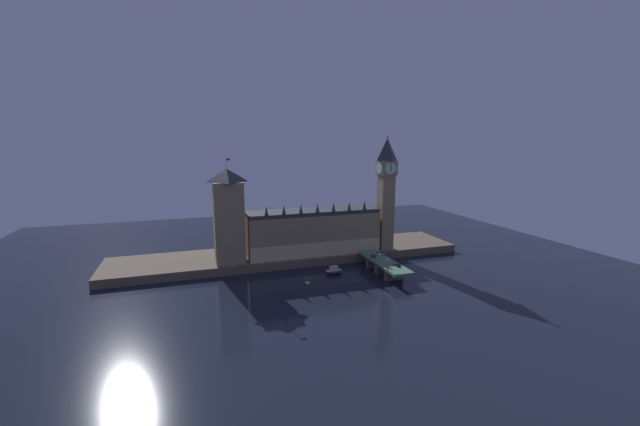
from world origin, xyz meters
name	(u,v)px	position (x,y,z in m)	size (l,w,h in m)	color
ground_plane	(308,278)	(0.00, 0.00, 0.00)	(400.00, 400.00, 0.00)	black
embankment	(290,255)	(0.00, 39.00, 2.51)	(220.00, 42.00, 5.03)	brown
parliament_hall	(313,231)	(13.01, 30.94, 18.68)	(82.20, 21.24, 32.89)	#8E7A56
clock_tower	(386,190)	(60.48, 25.81, 43.62)	(10.68, 10.79, 73.02)	#8E7A56
victoria_tower	(228,215)	(-38.50, 29.85, 32.26)	(17.04, 17.04, 60.21)	#8E7A56
bridge	(384,265)	(44.09, -5.00, 4.92)	(11.93, 46.00, 7.11)	#4C7560
car_northbound_lead	(374,256)	(41.46, 2.89, 7.80)	(1.94, 3.87, 1.48)	red
car_southbound_lead	(397,265)	(46.71, -15.67, 7.85)	(2.10, 4.12, 1.57)	black
car_southbound_trail	(378,253)	(46.71, 7.81, 7.77)	(2.11, 4.09, 1.41)	white
pedestrian_near_rail	(386,267)	(38.84, -17.70, 8.08)	(0.38, 0.38, 1.83)	black
street_lamp_near	(388,263)	(38.44, -19.72, 10.92)	(1.34, 0.60, 6.09)	#2D3333
street_lamp_mid	(393,252)	(49.74, -5.00, 11.60)	(1.34, 0.60, 7.19)	#2D3333
boat_upstream	(334,271)	(16.19, 2.00, 1.70)	(10.21, 4.63, 4.66)	#28282D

